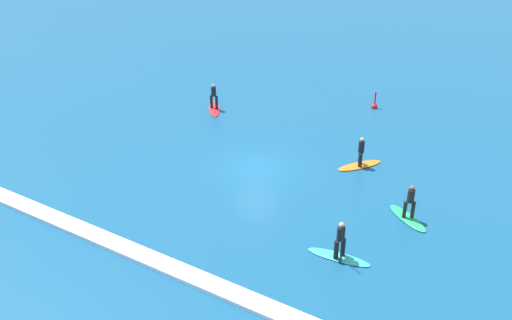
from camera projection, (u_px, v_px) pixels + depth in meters
The scene contains 7 objects.
ground_plane at pixel (256, 168), 31.64m from camera, with size 120.00×120.00×0.00m, color navy.
surfer_on_orange_board at pixel (360, 159), 31.60m from camera, with size 2.19×2.62×1.78m.
surfer_on_teal_board at pixel (340, 248), 24.42m from camera, with size 2.88×0.94×2.06m.
surfer_on_green_board at pixel (409, 210), 27.04m from camera, with size 2.51×2.01×1.86m.
surfer_on_red_board at pixel (214, 103), 38.54m from camera, with size 2.21×2.62×1.82m.
marker_buoy at pixel (374, 106), 38.86m from camera, with size 0.41×0.41×1.28m.
wave_crest at pixel (145, 257), 24.60m from camera, with size 23.49×0.90×0.18m, color white.
Camera 1 is at (14.18, -23.58, 15.62)m, focal length 39.83 mm.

